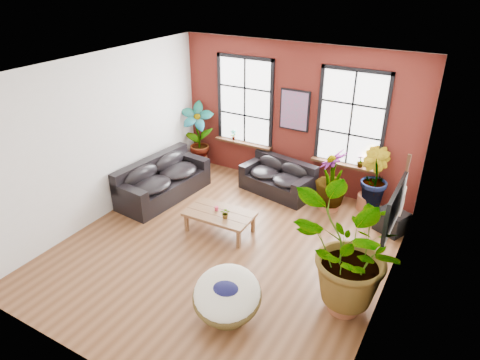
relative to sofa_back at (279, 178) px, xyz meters
The scene contains 19 objects.
room 2.87m from the sofa_back, 87.86° to the right, with size 6.04×6.54×3.54m.
sofa_back is the anchor object (origin of this frame).
sofa_left 2.82m from the sofa_back, 145.68° to the right, with size 1.19×2.42×0.92m.
coffee_table 2.22m from the sofa_back, 98.14° to the right, with size 1.42×0.83×0.54m.
papasan_chair 4.34m from the sofa_back, 75.53° to the right, with size 1.38×1.39×0.82m.
poster 1.67m from the sofa_back, 79.74° to the left, with size 0.74×0.06×0.98m.
tv_wall_unit 3.85m from the sofa_back, 34.31° to the right, with size 0.13×1.86×1.20m.
media_box 2.83m from the sofa_back, ahead, with size 0.71×0.67×0.47m.
pot_back_left 2.52m from the sofa_back, behind, with size 0.64×0.64×0.37m.
pot_back_right 2.15m from the sofa_back, ahead, with size 0.61×0.61×0.35m.
pot_right_wall 4.09m from the sofa_back, 49.75° to the right, with size 0.65×0.65×0.37m.
pot_mid 1.38m from the sofa_back, ahead, with size 0.56×0.56×0.33m.
floor_plant_back_left 2.58m from the sofa_back, behind, with size 0.88×0.59×1.67m, color #225416.
floor_plant_back_right 2.22m from the sofa_back, ahead, with size 0.74×0.59×1.34m, color #225416.
floor_plant_right_wall 4.15m from the sofa_back, 50.31° to the right, with size 1.68×1.45×1.86m, color #225416.
floor_plant_mid 1.44m from the sofa_back, ahead, with size 0.73×0.73×1.30m, color #225416.
table_plant 2.32m from the sofa_back, 92.44° to the right, with size 0.20×0.17×0.22m, color #225416.
sill_plant_left 1.76m from the sofa_back, 163.24° to the left, with size 0.14×0.10×0.27m, color #225416.
sill_plant_right 1.97m from the sofa_back, 14.64° to the left, with size 0.15×0.15×0.27m, color #225416.
Camera 1 is at (3.70, -5.87, 5.05)m, focal length 32.00 mm.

